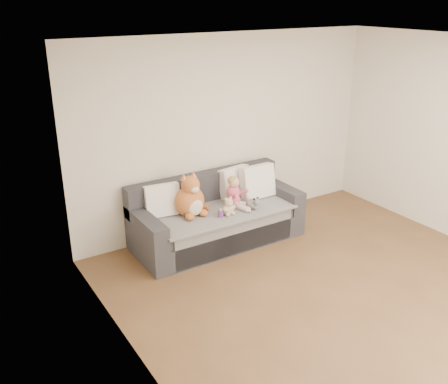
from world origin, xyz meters
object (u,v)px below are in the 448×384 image
teddy_bear (229,208)px  plush_cat (191,199)px  sippy_cup (220,212)px  sofa (216,219)px  toddler (235,194)px

teddy_bear → plush_cat: bearing=141.9°
teddy_bear → sippy_cup: (-0.12, 0.00, -0.03)m
plush_cat → sippy_cup: size_ratio=4.77×
sofa → toddler: size_ratio=5.26×
toddler → sippy_cup: (-0.34, -0.18, -0.11)m
sofa → sippy_cup: sofa is taller
plush_cat → sippy_cup: plush_cat is taller
plush_cat → sofa: bearing=-0.5°
toddler → plush_cat: plush_cat is taller
toddler → plush_cat: bearing=152.1°
sofa → sippy_cup: bearing=-111.5°
plush_cat → toddler: bearing=-11.0°
toddler → teddy_bear: size_ratio=1.74×
sofa → toddler: 0.42m
plush_cat → teddy_bear: size_ratio=2.41×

